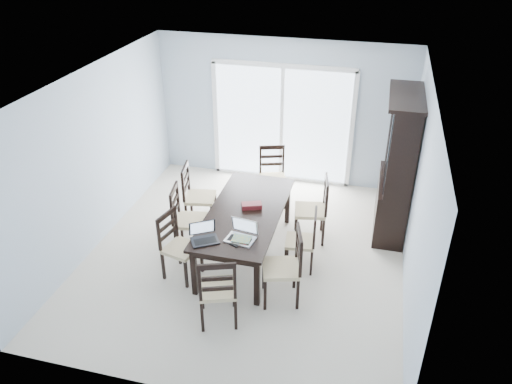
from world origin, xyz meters
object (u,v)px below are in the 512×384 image
at_px(game_box, 252,206).
at_px(hot_tub, 251,129).
at_px(dining_table, 246,215).
at_px(chair_right_mid, 307,234).
at_px(chair_end_far, 272,169).
at_px(chair_end_near, 218,285).
at_px(laptop_silver, 240,236).
at_px(cell_phone, 234,245).
at_px(chair_right_far, 317,202).
at_px(chair_left_mid, 183,212).
at_px(china_hutch, 398,167).
at_px(chair_right_near, 289,259).
at_px(laptop_dark, 205,238).
at_px(chair_left_near, 175,238).
at_px(chair_left_far, 194,189).

bearing_deg(game_box, hot_tub, 104.85).
bearing_deg(game_box, dining_table, -122.33).
bearing_deg(chair_right_mid, chair_end_far, 21.07).
height_order(chair_end_near, laptop_silver, chair_end_near).
bearing_deg(hot_tub, cell_phone, -77.96).
bearing_deg(dining_table, hot_tub, 103.50).
height_order(chair_right_mid, chair_right_far, chair_right_far).
bearing_deg(chair_right_far, chair_left_mid, 101.13).
bearing_deg(china_hutch, chair_right_near, -121.39).
xyz_separation_m(dining_table, chair_left_mid, (-0.92, -0.05, -0.05)).
height_order(chair_left_mid, cell_phone, chair_left_mid).
relative_size(chair_right_near, laptop_dark, 2.89).
relative_size(chair_right_far, laptop_dark, 2.86).
height_order(chair_left_mid, hot_tub, chair_left_mid).
distance_m(china_hutch, chair_right_far, 1.31).
xyz_separation_m(chair_left_mid, chair_right_far, (1.85, 0.73, 0.01)).
height_order(chair_left_near, laptop_dark, chair_left_near).
height_order(chair_right_mid, chair_end_near, chair_end_near).
xyz_separation_m(dining_table, china_hutch, (2.02, 1.25, 0.40)).
bearing_deg(game_box, china_hutch, 30.39).
bearing_deg(dining_table, game_box, 57.67).
distance_m(chair_left_mid, chair_left_far, 0.67).
relative_size(dining_table, china_hutch, 1.00).
bearing_deg(game_box, laptop_silver, -85.90).
xyz_separation_m(china_hutch, chair_right_near, (-1.24, -2.04, -0.43)).
bearing_deg(chair_right_near, chair_left_near, 69.39).
bearing_deg(chair_right_near, chair_right_mid, -25.16).
distance_m(chair_right_far, hot_tub, 3.42).
bearing_deg(chair_end_far, chair_right_near, 89.09).
height_order(china_hutch, laptop_silver, china_hutch).
bearing_deg(chair_left_mid, chair_right_near, 56.88).
distance_m(dining_table, chair_left_mid, 0.92).
bearing_deg(chair_left_far, chair_right_far, 82.03).
height_order(chair_right_near, chair_end_near, chair_right_near).
bearing_deg(laptop_dark, chair_left_far, 84.07).
bearing_deg(hot_tub, dining_table, -76.50).
bearing_deg(china_hutch, chair_left_near, -145.96).
bearing_deg(cell_phone, chair_right_near, 28.06).
xyz_separation_m(cell_phone, hot_tub, (-0.94, 4.42, -0.31)).
bearing_deg(laptop_dark, hot_tub, 65.30).
bearing_deg(laptop_dark, chair_right_near, -28.96).
relative_size(dining_table, laptop_dark, 5.27).
xyz_separation_m(chair_right_near, chair_right_mid, (0.11, 0.71, -0.08)).
bearing_deg(china_hutch, chair_left_mid, -156.12).
bearing_deg(chair_right_far, china_hutch, -72.86).
bearing_deg(chair_end_far, chair_left_near, 51.66).
relative_size(chair_left_near, chair_left_far, 0.94).
distance_m(chair_left_far, chair_right_near, 2.27).
relative_size(chair_left_far, chair_right_far, 0.99).
bearing_deg(chair_left_mid, laptop_silver, 48.23).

